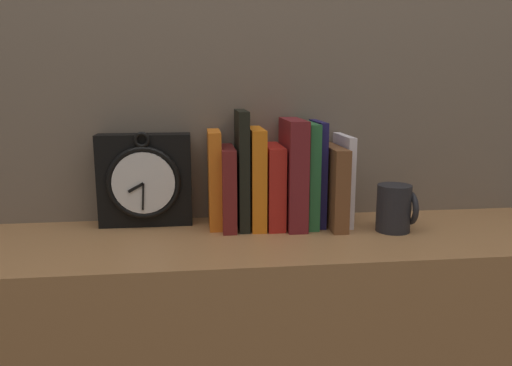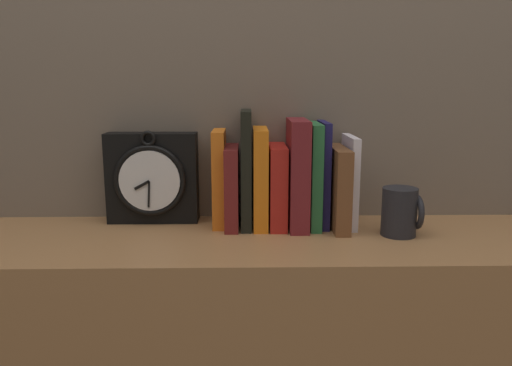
{
  "view_description": "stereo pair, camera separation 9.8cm",
  "coord_description": "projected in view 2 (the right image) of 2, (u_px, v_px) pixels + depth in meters",
  "views": [
    {
      "loc": [
        -0.12,
        -0.95,
        1.24
      ],
      "look_at": [
        0.0,
        0.0,
        1.04
      ],
      "focal_mm": 35.0,
      "sensor_mm": 36.0,
      "label": 1
    },
    {
      "loc": [
        -0.02,
        -0.96,
        1.24
      ],
      "look_at": [
        0.0,
        0.0,
        1.04
      ],
      "focal_mm": 35.0,
      "sensor_mm": 36.0,
      "label": 2
    }
  ],
  "objects": [
    {
      "name": "book_slot9_white",
      "position": [
        350.0,
        181.0,
        1.07
      ],
      "size": [
        0.02,
        0.13,
        0.19
      ],
      "color": "white",
      "rests_on": "bookshelf"
    },
    {
      "name": "book_slot1_maroon",
      "position": [
        232.0,
        187.0,
        1.07
      ],
      "size": [
        0.03,
        0.14,
        0.17
      ],
      "color": "maroon",
      "rests_on": "bookshelf"
    },
    {
      "name": "wall_back",
      "position": [
        254.0,
        54.0,
        1.11
      ],
      "size": [
        6.0,
        0.05,
        2.6
      ],
      "color": "#756656",
      "rests_on": "ground_plane"
    },
    {
      "name": "book_slot2_black",
      "position": [
        246.0,
        169.0,
        1.06
      ],
      "size": [
        0.02,
        0.13,
        0.25
      ],
      "color": "black",
      "rests_on": "bookshelf"
    },
    {
      "name": "book_slot3_orange",
      "position": [
        260.0,
        178.0,
        1.07
      ],
      "size": [
        0.03,
        0.13,
        0.21
      ],
      "color": "orange",
      "rests_on": "bookshelf"
    },
    {
      "name": "book_slot0_orange",
      "position": [
        219.0,
        178.0,
        1.07
      ],
      "size": [
        0.03,
        0.11,
        0.21
      ],
      "color": "orange",
      "rests_on": "bookshelf"
    },
    {
      "name": "book_slot4_red",
      "position": [
        277.0,
        186.0,
        1.07
      ],
      "size": [
        0.04,
        0.13,
        0.17
      ],
      "color": "#B4211A",
      "rests_on": "bookshelf"
    },
    {
      "name": "mug",
      "position": [
        401.0,
        212.0,
        1.01
      ],
      "size": [
        0.08,
        0.07,
        0.1
      ],
      "color": "#232328",
      "rests_on": "bookshelf"
    },
    {
      "name": "book_slot6_green",
      "position": [
        314.0,
        175.0,
        1.07
      ],
      "size": [
        0.02,
        0.13,
        0.22
      ],
      "color": "#286938",
      "rests_on": "bookshelf"
    },
    {
      "name": "book_slot5_maroon",
      "position": [
        297.0,
        174.0,
        1.06
      ],
      "size": [
        0.04,
        0.15,
        0.23
      ],
      "color": "maroon",
      "rests_on": "bookshelf"
    },
    {
      "name": "book_slot8_brown",
      "position": [
        338.0,
        188.0,
        1.06
      ],
      "size": [
        0.03,
        0.16,
        0.17
      ],
      "color": "brown",
      "rests_on": "bookshelf"
    },
    {
      "name": "clock",
      "position": [
        152.0,
        178.0,
        1.09
      ],
      "size": [
        0.2,
        0.07,
        0.21
      ],
      "color": "black",
      "rests_on": "bookshelf"
    },
    {
      "name": "book_slot7_navy",
      "position": [
        323.0,
        174.0,
        1.07
      ],
      "size": [
        0.02,
        0.12,
        0.22
      ],
      "color": "#1E1A52",
      "rests_on": "bookshelf"
    }
  ]
}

